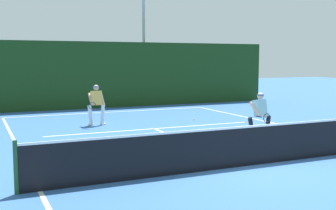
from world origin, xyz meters
The scene contains 11 objects.
ground_plane centered at (0.00, 0.00, 0.00)m, with size 80.00×80.00×0.00m, color #33609F.
court_line_baseline_far centered at (0.00, 11.90, 0.00)m, with size 10.20×0.10×0.01m, color white.
court_line_sideline_left centered at (-5.10, 0.00, 0.00)m, with size 0.10×23.79×0.01m, color white.
court_line_service centered at (0.00, 6.25, 0.00)m, with size 8.31×0.10×0.01m, color white.
court_line_centre centered at (0.00, 3.20, 0.00)m, with size 0.10×6.40×0.01m, color white.
tennis_net centered at (0.00, 0.00, 0.52)m, with size 11.18×0.09×1.08m.
player_near centered at (2.26, 2.65, 0.86)m, with size 0.99×0.88×1.58m.
player_far centered at (-1.78, 7.99, 0.90)m, with size 0.84×0.89×1.64m.
tennis_ball centered at (2.47, 7.65, 0.03)m, with size 0.07×0.07×0.07m, color #D1E033.
back_fence_windscreen centered at (0.00, 13.89, 1.80)m, with size 20.83×0.12×3.59m, color #183615.
light_pole centered at (3.25, 15.67, 4.48)m, with size 0.55×0.44×7.28m.
Camera 1 is at (-6.22, -8.72, 2.67)m, focal length 45.74 mm.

